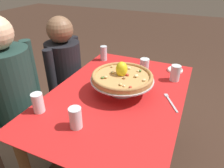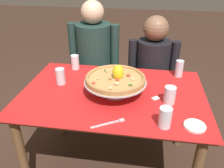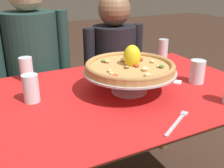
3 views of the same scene
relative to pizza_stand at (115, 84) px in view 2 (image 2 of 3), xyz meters
The scene contains 14 objects.
ground_plane 0.81m from the pizza_stand, 134.47° to the left, with size 14.00×14.00×0.00m, color #3D281E.
dining_table 0.19m from the pizza_stand, 134.47° to the left, with size 1.29×0.87×0.73m.
pizza_stand is the anchor object (origin of this frame).
pizza 0.05m from the pizza_stand, 28.84° to the left, with size 0.41×0.41×0.11m.
water_glass_side_left 0.44m from the pizza_stand, 167.40° to the left, with size 0.07×0.07×0.12m.
water_glass_front_right 0.44m from the pizza_stand, 43.19° to the right, with size 0.07×0.07×0.12m.
water_glass_side_right 0.37m from the pizza_stand, ahead, with size 0.08×0.08×0.12m.
water_glass_back_right 0.59m from the pizza_stand, 38.10° to the left, with size 0.06×0.06×0.13m.
water_glass_back_left 0.55m from the pizza_stand, 136.92° to the left, with size 0.07×0.07×0.12m.
side_plate 0.57m from the pizza_stand, 29.93° to the right, with size 0.13×0.13×0.02m.
dinner_fork 0.34m from the pizza_stand, 87.31° to the right, with size 0.19×0.12×0.01m.
sugar_packet 0.29m from the pizza_stand, ahead, with size 0.05×0.04×0.01m, color white.
diner_left 0.79m from the pizza_stand, 113.95° to the left, with size 0.49×0.33×1.25m.
diner_right 0.77m from the pizza_stand, 68.57° to the left, with size 0.47×0.32×1.14m.
Camera 2 is at (0.22, -1.40, 1.57)m, focal length 37.31 mm.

